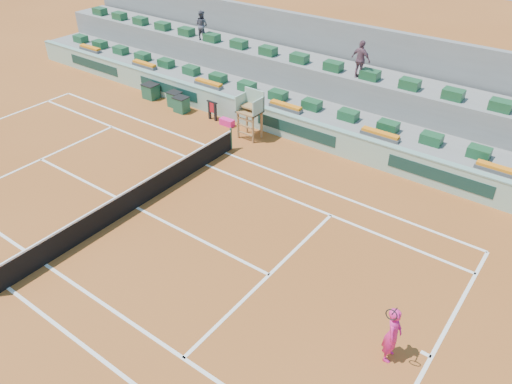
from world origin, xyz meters
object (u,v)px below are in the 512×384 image
Objects in this scene: player_bag at (227,122)px; umpire_chair at (251,108)px; drink_cooler_a at (181,104)px; tennis_player at (393,334)px.

umpire_chair is (1.76, -0.28, 1.37)m from player_bag.
umpire_chair is 4.93m from drink_cooler_a.
drink_cooler_a reaches higher than player_bag.
umpire_chair reaches higher than drink_cooler_a.
tennis_player reaches higher than player_bag.
player_bag is 15.26m from tennis_player.
drink_cooler_a is (-3.03, -0.17, 0.25)m from player_bag.
drink_cooler_a is at bearing -176.75° from player_bag.
umpire_chair is at bearing -1.29° from drink_cooler_a.
tennis_player is at bearing -27.87° from drink_cooler_a.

